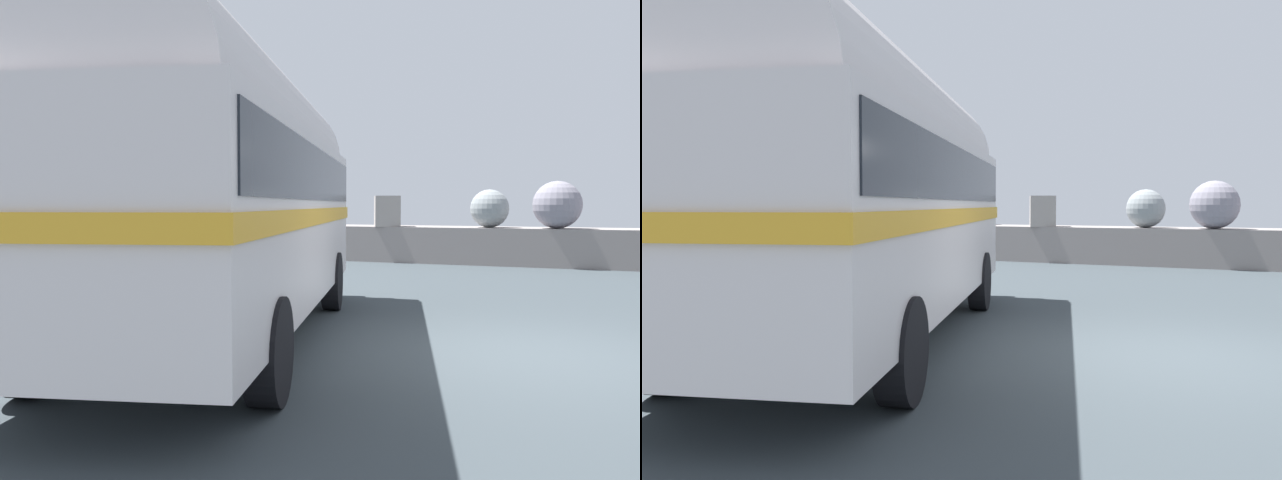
% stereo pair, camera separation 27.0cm
% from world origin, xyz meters
% --- Properties ---
extents(ground, '(32.00, 26.00, 0.02)m').
position_xyz_m(ground, '(0.00, 0.00, 0.01)').
color(ground, '#343C40').
extents(breakwater, '(31.36, 2.29, 2.47)m').
position_xyz_m(breakwater, '(-0.04, 11.77, 0.75)').
color(breakwater, gray).
rests_on(breakwater, ground).
extents(vintage_coach, '(4.62, 8.91, 3.70)m').
position_xyz_m(vintage_coach, '(-3.71, -0.70, 2.05)').
color(vintage_coach, black).
rests_on(vintage_coach, ground).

